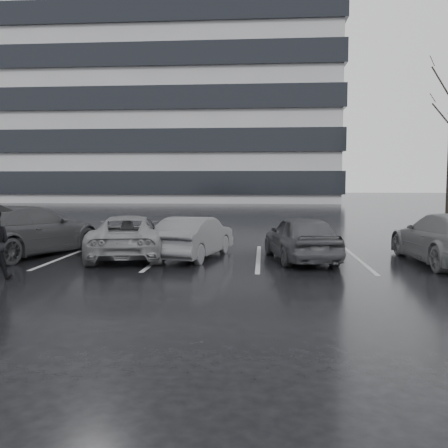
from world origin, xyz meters
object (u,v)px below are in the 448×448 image
car_west_a (194,237)px  car_main (301,238)px  car_west_b (129,236)px  car_west_c (26,230)px

car_west_a → car_main: bearing=-171.4°
car_west_a → car_west_b: car_west_b is taller
car_west_b → car_west_c: car_west_c is taller
car_west_a → car_west_c: (-5.00, -0.00, 0.15)m
car_main → car_west_c: car_west_c is taller
car_main → car_west_c: size_ratio=0.73×
car_west_c → car_west_a: bearing=-161.3°
car_main → car_west_b: 4.93m
car_west_a → car_west_c: 5.00m
car_west_a → car_west_c: car_west_c is taller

